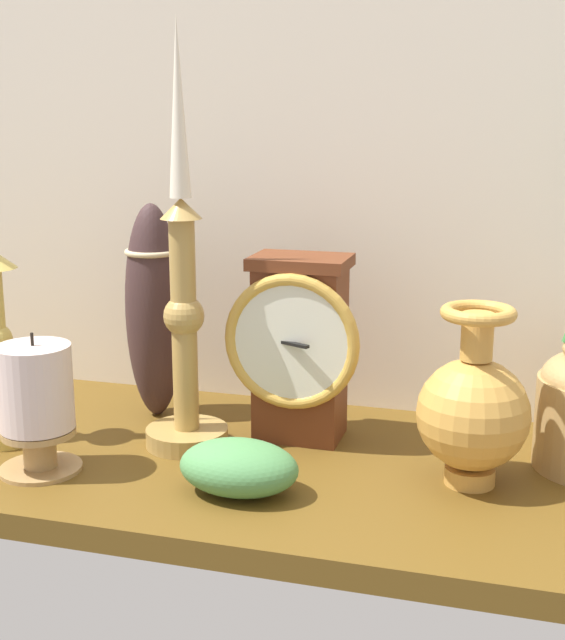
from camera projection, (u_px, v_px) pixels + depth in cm
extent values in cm
cube|color=brown|center=(213.00, 462.00, 88.18)|extent=(100.00, 36.00, 2.40)
cube|color=beige|center=(266.00, 116.00, 97.49)|extent=(120.00, 2.00, 65.00)
cube|color=brown|center=(300.00, 354.00, 89.82)|extent=(8.71, 6.20, 17.87)
cube|color=brown|center=(301.00, 262.00, 87.57)|extent=(9.75, 6.94, 1.20)
torus|color=gold|center=(291.00, 342.00, 86.05)|extent=(13.75, 1.25, 13.75)
cylinder|color=silver|center=(291.00, 342.00, 85.95)|extent=(11.50, 0.40, 11.50)
cube|color=black|center=(290.00, 343.00, 85.67)|extent=(4.24, 2.33, 0.30)
cylinder|color=#AE8A47|center=(187.00, 436.00, 89.36)|extent=(8.36, 8.36, 1.80)
cylinder|color=#AE8A47|center=(184.00, 326.00, 86.63)|extent=(2.54, 2.54, 21.29)
sphere|color=#AE8A47|center=(184.00, 316.00, 86.38)|extent=(4.06, 4.06, 4.06)
cone|color=#AE8A47|center=(181.00, 208.00, 83.88)|extent=(4.09, 4.09, 2.00)
cone|color=#EDE2CA|center=(178.00, 107.00, 81.66)|extent=(2.10, 2.10, 16.83)
cylinder|color=#C8B051|center=(4.00, 431.00, 90.95)|extent=(7.50, 7.50, 1.80)
cylinder|color=gold|center=(470.00, 475.00, 80.16)|extent=(4.59, 4.59, 1.60)
sphere|color=gold|center=(473.00, 414.00, 78.76)|extent=(10.19, 10.19, 10.19)
cylinder|color=gold|center=(477.00, 336.00, 77.06)|extent=(2.85, 2.85, 4.23)
torus|color=gold|center=(478.00, 313.00, 76.56)|extent=(6.67, 6.67, 1.20)
cylinder|color=#A98350|center=(40.00, 451.00, 82.82)|extent=(3.10, 3.10, 3.88)
cylinder|color=#A98350|center=(41.00, 466.00, 83.18)|extent=(7.74, 7.74, 0.80)
cylinder|color=#A98350|center=(39.00, 432.00, 82.36)|extent=(6.96, 6.96, 0.60)
cylinder|color=beige|center=(35.00, 387.00, 81.32)|extent=(6.92, 6.92, 7.98)
cylinder|color=black|center=(32.00, 339.00, 80.24)|extent=(0.30, 0.30, 1.20)
ellipsoid|color=#3C2828|center=(154.00, 312.00, 95.66)|extent=(6.19, 6.19, 23.61)
torus|color=#CCB78C|center=(152.00, 252.00, 94.10)|extent=(5.86, 5.86, 0.60)
ellipsoid|color=#4D8B4D|center=(239.00, 467.00, 77.80)|extent=(10.85, 7.60, 4.88)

